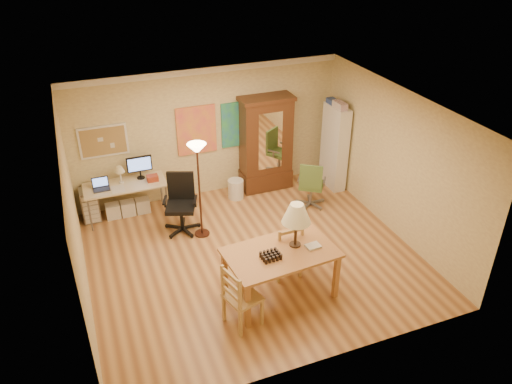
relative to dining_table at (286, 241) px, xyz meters
name	(u,v)px	position (x,y,z in m)	size (l,w,h in m)	color
floor	(252,256)	(-0.15, 1.05, -0.99)	(5.50, 5.50, 0.00)	brown
crown_molding	(206,70)	(-0.15, 3.51, 1.65)	(5.50, 0.08, 0.12)	white
corkboard	(103,141)	(-2.20, 3.52, 0.51)	(0.90, 0.04, 0.62)	#9E794A
art_panel_left	(196,130)	(-0.40, 3.52, 0.46)	(0.80, 0.04, 1.00)	yellow
art_panel_right	(239,124)	(0.50, 3.52, 0.46)	(0.75, 0.04, 0.95)	teal
dining_table	(286,241)	(0.00, 0.00, 0.00)	(1.73, 1.12, 1.56)	#975E31
ladder_chair_back	(286,251)	(0.19, 0.41, -0.52)	(0.47, 0.45, 0.99)	tan
ladder_chair_left	(241,298)	(-0.88, -0.40, -0.51)	(0.57, 0.58, 1.02)	tan
torchiere_lamp	(198,163)	(-0.78, 2.03, 0.49)	(0.33, 0.33, 1.84)	#3A1F17
computer_desk	(128,196)	(-1.93, 3.21, -0.56)	(1.55, 0.68, 1.17)	beige
office_chair_black	(182,216)	(-1.08, 2.32, -0.69)	(0.69, 0.69, 1.12)	black
office_chair_green	(311,194)	(1.56, 2.22, -0.72)	(0.63, 0.63, 1.00)	slate
drawer_cart	(90,205)	(-2.65, 3.30, -0.66)	(0.33, 0.39, 0.65)	slate
armoire	(266,150)	(1.01, 3.29, -0.10)	(1.11, 0.53, 2.04)	#3D2710
bookshelf	(334,147)	(2.40, 2.85, -0.08)	(0.27, 0.73, 1.81)	white
wastebin	(236,189)	(0.25, 3.08, -0.78)	(0.33, 0.33, 0.41)	silver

